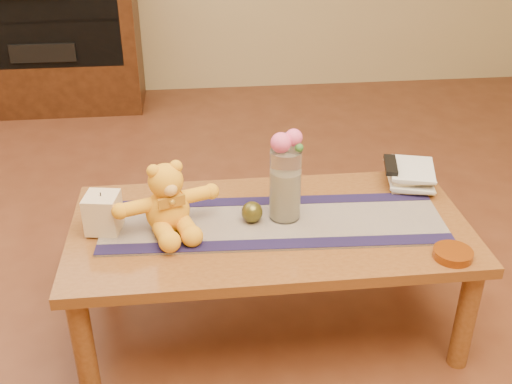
{
  "coord_description": "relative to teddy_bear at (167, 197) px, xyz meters",
  "views": [
    {
      "loc": [
        -0.25,
        -1.82,
        1.59
      ],
      "look_at": [
        -0.05,
        0.0,
        0.58
      ],
      "focal_mm": 42.86,
      "sensor_mm": 36.0,
      "label": 1
    }
  ],
  "objects": [
    {
      "name": "persian_runner",
      "position": [
        0.37,
        -0.0,
        -0.12
      ],
      "size": [
        1.22,
        0.41,
        0.01
      ],
      "primitive_type": "cube",
      "rotation": [
        0.0,
        0.0,
        -0.05
      ],
      "color": "#1D1948",
      "rests_on": "coffee_table_top"
    },
    {
      "name": "runner_border_near",
      "position": [
        0.36,
        -0.15,
        -0.12
      ],
      "size": [
        1.2,
        0.12,
        0.0
      ],
      "primitive_type": "cube",
      "rotation": [
        0.0,
        0.0,
        -0.05
      ],
      "color": "#181236",
      "rests_on": "persian_runner"
    },
    {
      "name": "glass_vase",
      "position": [
        0.41,
        0.02,
        0.01
      ],
      "size": [
        0.11,
        0.11,
        0.26
      ],
      "primitive_type": "cylinder",
      "color": "silver",
      "rests_on": "persian_runner"
    },
    {
      "name": "cabinet_cavity",
      "position": [
        -0.85,
        2.24,
        0.08
      ],
      "size": [
        1.02,
        0.03,
        0.61
      ],
      "primitive_type": "cube",
      "color": "black",
      "rests_on": "media_cabinet"
    },
    {
      "name": "blue_flower_side",
      "position": [
        0.38,
        0.04,
        0.16
      ],
      "size": [
        0.04,
        0.04,
        0.04
      ],
      "primitive_type": "sphere",
      "color": "#4C64A6",
      "rests_on": "glass_vase"
    },
    {
      "name": "book_lower",
      "position": [
        0.86,
        0.24,
        -0.1
      ],
      "size": [
        0.23,
        0.26,
        0.02
      ],
      "primitive_type": "imported",
      "rotation": [
        0.0,
        0.0,
        -0.32
      ],
      "color": "beige",
      "rests_on": "book_bottom"
    },
    {
      "name": "runner_border_far",
      "position": [
        0.37,
        0.14,
        -0.12
      ],
      "size": [
        1.2,
        0.12,
        0.0
      ],
      "primitive_type": "cube",
      "rotation": [
        0.0,
        0.0,
        -0.05
      ],
      "color": "#181236",
      "rests_on": "persian_runner"
    },
    {
      "name": "rose_right",
      "position": [
        0.43,
        0.03,
        0.19
      ],
      "size": [
        0.06,
        0.06,
        0.06
      ],
      "primitive_type": "sphere",
      "color": "#EF5490",
      "rests_on": "glass_vase"
    },
    {
      "name": "tv_remote",
      "position": [
        0.86,
        0.24,
        -0.04
      ],
      "size": [
        0.08,
        0.17,
        0.02
      ],
      "primitive_type": "cube",
      "rotation": [
        0.0,
        0.0,
        -0.23
      ],
      "color": "black",
      "rests_on": "book_top"
    },
    {
      "name": "teddy_bear",
      "position": [
        0.0,
        0.0,
        0.0
      ],
      "size": [
        0.42,
        0.38,
        0.24
      ],
      "primitive_type": null,
      "rotation": [
        0.0,
        0.0,
        0.32
      ],
      "color": "#F8A71F",
      "rests_on": "persian_runner"
    },
    {
      "name": "book_upper",
      "position": [
        0.86,
        0.25,
        -0.08
      ],
      "size": [
        0.19,
        0.24,
        0.02
      ],
      "primitive_type": "imported",
      "rotation": [
        0.0,
        0.0,
        -0.12
      ],
      "color": "beige",
      "rests_on": "book_lower"
    },
    {
      "name": "blue_flower_back",
      "position": [
        0.42,
        0.06,
        0.17
      ],
      "size": [
        0.04,
        0.04,
        0.04
      ],
      "primitive_type": "sphere",
      "color": "#4C64A6",
      "rests_on": "glass_vase"
    },
    {
      "name": "book_top",
      "position": [
        0.86,
        0.24,
        -0.06
      ],
      "size": [
        0.22,
        0.26,
        0.02
      ],
      "primitive_type": "imported",
      "rotation": [
        0.0,
        0.0,
        -0.28
      ],
      "color": "beige",
      "rests_on": "book_upper"
    },
    {
      "name": "table_leg_bl",
      "position": [
        -0.29,
        0.29,
        -0.37
      ],
      "size": [
        0.07,
        0.07,
        0.41
      ],
      "primitive_type": "cylinder",
      "color": "brown",
      "rests_on": "floor"
    },
    {
      "name": "stereo_lower",
      "position": [
        -0.85,
        2.35,
        -0.11
      ],
      "size": [
        0.42,
        0.28,
        0.12
      ],
      "primitive_type": "cube",
      "color": "black",
      "rests_on": "media_cabinet"
    },
    {
      "name": "rose_left",
      "position": [
        0.39,
        0.01,
        0.18
      ],
      "size": [
        0.07,
        0.07,
        0.07
      ],
      "primitive_type": "sphere",
      "color": "#EF5490",
      "rests_on": "glass_vase"
    },
    {
      "name": "table_leg_fr",
      "position": [
        0.99,
        -0.29,
        -0.37
      ],
      "size": [
        0.07,
        0.07,
        0.41
      ],
      "primitive_type": "cylinder",
      "color": "brown",
      "rests_on": "floor"
    },
    {
      "name": "amber_dish",
      "position": [
        0.91,
        -0.28,
        -0.11
      ],
      "size": [
        0.16,
        0.16,
        0.03
      ],
      "primitive_type": "cylinder",
      "rotation": [
        0.0,
        0.0,
        0.31
      ],
      "color": "#BF5914",
      "rests_on": "coffee_table_top"
    },
    {
      "name": "cabinet_shelf",
      "position": [
        -0.85,
        2.33,
        0.08
      ],
      "size": [
        1.02,
        0.2,
        0.02
      ],
      "primitive_type": "cube",
      "color": "black",
      "rests_on": "media_cabinet"
    },
    {
      "name": "coffee_table_top",
      "position": [
        0.35,
        -0.0,
        -0.15
      ],
      "size": [
        1.4,
        0.7,
        0.04
      ],
      "primitive_type": "cube",
      "color": "brown",
      "rests_on": "floor"
    },
    {
      "name": "table_leg_br",
      "position": [
        0.99,
        0.29,
        -0.37
      ],
      "size": [
        0.07,
        0.07,
        0.41
      ],
      "primitive_type": "cylinder",
      "color": "brown",
      "rests_on": "floor"
    },
    {
      "name": "bronze_ball",
      "position": [
        0.29,
        0.01,
        -0.08
      ],
      "size": [
        0.08,
        0.08,
        0.08
      ],
      "primitive_type": "sphere",
      "rotation": [
        0.0,
        0.0,
        0.06
      ],
      "color": "#504A1A",
      "rests_on": "persian_runner"
    },
    {
      "name": "table_leg_fl",
      "position": [
        -0.29,
        -0.29,
        -0.37
      ],
      "size": [
        0.07,
        0.07,
        0.41
      ],
      "primitive_type": "cylinder",
      "color": "brown",
      "rests_on": "floor"
    },
    {
      "name": "pillar_candle",
      "position": [
        -0.22,
        0.01,
        -0.05
      ],
      "size": [
        0.13,
        0.13,
        0.13
      ],
      "primitive_type": "cube",
      "rotation": [
        0.0,
        0.0,
        -0.17
      ],
      "color": "beige",
      "rests_on": "persian_runner"
    },
    {
      "name": "candle_wick",
      "position": [
        -0.22,
        0.01,
        0.02
      ],
      "size": [
        0.0,
        0.0,
        0.01
      ],
      "primitive_type": "cylinder",
      "rotation": [
        0.0,
        0.0,
        -0.17
      ],
      "color": "black",
      "rests_on": "pillar_candle"
    },
    {
      "name": "potpourri_fill",
      "position": [
        0.41,
        0.02,
        -0.03
      ],
      "size": [
        0.09,
        0.09,
        0.18
      ],
      "primitive_type": "cylinder",
      "color": "beige",
      "rests_on": "glass_vase"
    },
    {
      "name": "leaf_sprig",
      "position": [
        0.45,
        0.0,
        0.16
      ],
      "size": [
        0.03,
        0.03,
        0.03
      ],
      "primitive_type": "sphere",
      "color": "#33662D",
      "rests_on": "glass_vase"
    },
    {
      "name": "floor",
      "position": [
        0.35,
        -0.0,
        -0.58
      ],
      "size": [
        5.5,
        5.5,
        0.0
      ],
      "primitive_type": "plane",
      "color": "#542818",
      "rests_on": "ground"
    },
    {
      "name": "media_cabinet",
      "position": [
        -0.85,
        2.48,
        -0.03
      ],
      "size": [
        1.2,
        0.5,
        1.1
      ],
      "primitive_type": "cube",
      "color": "black",
      "rests_on": "floor"
    },
    {
      "name": "book_bottom",
      "position": [
        0.86,
        0.25,
        -0.12
      ],
      "size": [
        0.2,
        0.25,
        0.02
      ],
      "primitive_type": "imported",
      "rotation": [
        0.0,
        0.0,
        -0.18
      ],
      "color": "beige",
      "rests_on": "coffee_table_top"
    }
  ]
}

